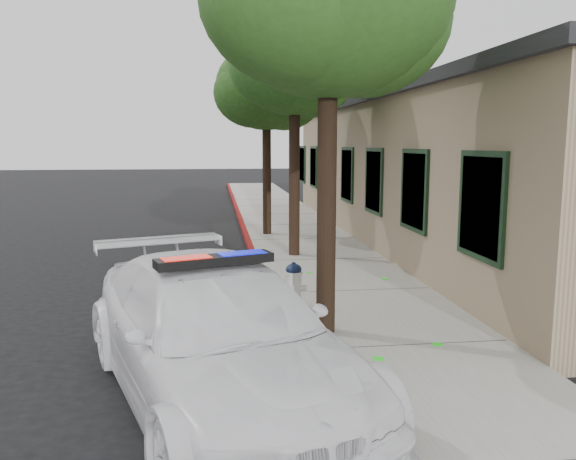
{
  "coord_description": "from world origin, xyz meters",
  "views": [
    {
      "loc": [
        -0.89,
        -7.32,
        2.9
      ],
      "look_at": [
        0.39,
        2.64,
        1.38
      ],
      "focal_mm": 35.83,
      "sensor_mm": 36.0,
      "label": 1
    }
  ],
  "objects_px": {
    "clapboard_building": "(471,170)",
    "street_tree_mid": "(294,64)",
    "street_tree_near": "(330,0)",
    "street_tree_far": "(267,91)",
    "fire_hydrant": "(294,285)",
    "police_car": "(216,334)"
  },
  "relations": [
    {
      "from": "clapboard_building",
      "to": "street_tree_mid",
      "type": "relative_size",
      "value": 3.4
    },
    {
      "from": "street_tree_near",
      "to": "street_tree_mid",
      "type": "distance_m",
      "value": 5.98
    },
    {
      "from": "street_tree_far",
      "to": "clapboard_building",
      "type": "bearing_deg",
      "value": -10.01
    },
    {
      "from": "street_tree_mid",
      "to": "street_tree_far",
      "type": "relative_size",
      "value": 1.08
    },
    {
      "from": "fire_hydrant",
      "to": "street_tree_far",
      "type": "bearing_deg",
      "value": 109.92
    },
    {
      "from": "street_tree_near",
      "to": "street_tree_far",
      "type": "distance_m",
      "value": 9.35
    },
    {
      "from": "fire_hydrant",
      "to": "street_tree_far",
      "type": "relative_size",
      "value": 0.13
    },
    {
      "from": "police_car",
      "to": "street_tree_near",
      "type": "bearing_deg",
      "value": 29.31
    },
    {
      "from": "fire_hydrant",
      "to": "street_tree_mid",
      "type": "height_order",
      "value": "street_tree_mid"
    },
    {
      "from": "clapboard_building",
      "to": "street_tree_mid",
      "type": "xyz_separation_m",
      "value": [
        -5.63,
        -2.32,
        2.65
      ]
    },
    {
      "from": "street_tree_mid",
      "to": "fire_hydrant",
      "type": "bearing_deg",
      "value": -98.06
    },
    {
      "from": "police_car",
      "to": "street_tree_mid",
      "type": "xyz_separation_m",
      "value": [
        1.97,
        7.78,
        3.99
      ]
    },
    {
      "from": "clapboard_building",
      "to": "street_tree_near",
      "type": "bearing_deg",
      "value": -125.81
    },
    {
      "from": "police_car",
      "to": "street_tree_far",
      "type": "distance_m",
      "value": 11.84
    },
    {
      "from": "street_tree_near",
      "to": "street_tree_far",
      "type": "bearing_deg",
      "value": 89.9
    },
    {
      "from": "clapboard_building",
      "to": "fire_hydrant",
      "type": "height_order",
      "value": "clapboard_building"
    },
    {
      "from": "street_tree_near",
      "to": "street_tree_far",
      "type": "xyz_separation_m",
      "value": [
        0.02,
        9.34,
        -0.39
      ]
    },
    {
      "from": "police_car",
      "to": "street_tree_far",
      "type": "height_order",
      "value": "street_tree_far"
    },
    {
      "from": "fire_hydrant",
      "to": "street_tree_near",
      "type": "height_order",
      "value": "street_tree_near"
    },
    {
      "from": "police_car",
      "to": "street_tree_far",
      "type": "relative_size",
      "value": 1.02
    },
    {
      "from": "fire_hydrant",
      "to": "clapboard_building",
      "type": "bearing_deg",
      "value": 70.06
    },
    {
      "from": "police_car",
      "to": "street_tree_mid",
      "type": "height_order",
      "value": "street_tree_mid"
    }
  ]
}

